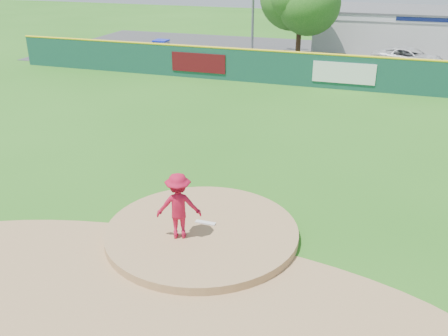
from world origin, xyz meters
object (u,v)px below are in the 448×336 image
(pitcher, at_px, (179,206))
(pool_building_grp, at_px, (414,31))
(van, at_px, (409,58))
(playground_slide, at_px, (161,50))

(pitcher, bearing_deg, pool_building_grp, -121.95)
(van, xyz_separation_m, pool_building_grp, (0.30, 6.68, 0.95))
(pitcher, bearing_deg, playground_slide, -84.59)
(van, distance_m, pool_building_grp, 6.75)
(pitcher, distance_m, playground_slide, 25.33)
(pitcher, height_order, playground_slide, pitcher)
(pitcher, relative_size, pool_building_grp, 0.12)
(pitcher, relative_size, van, 0.38)
(playground_slide, bearing_deg, pool_building_grp, 29.23)
(pool_building_grp, height_order, playground_slide, pool_building_grp)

